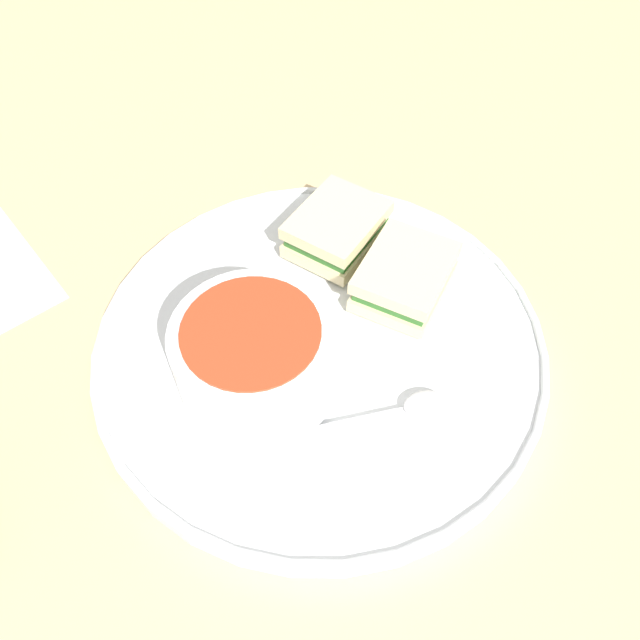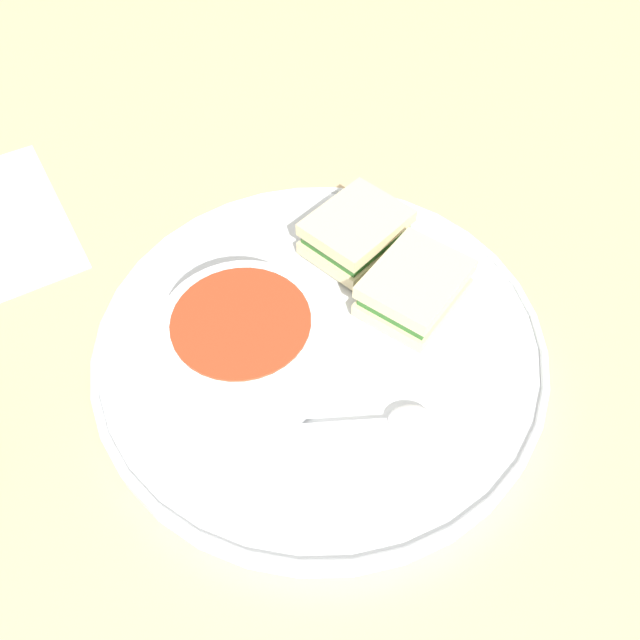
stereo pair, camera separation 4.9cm
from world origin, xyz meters
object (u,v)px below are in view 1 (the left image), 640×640
at_px(spoon, 414,407).
at_px(sandwich_half_far, 337,229).
at_px(soup_bowl, 255,360).
at_px(sandwich_half_near, 405,277).

height_order(spoon, sandwich_half_far, sandwich_half_far).
distance_m(soup_bowl, spoon, 0.12).
relative_size(soup_bowl, spoon, 1.04).
relative_size(sandwich_half_near, sandwich_half_far, 1.03).
bearing_deg(sandwich_half_near, spoon, 140.34).
bearing_deg(sandwich_half_far, sandwich_half_near, -174.38).
xyz_separation_m(soup_bowl, sandwich_half_near, (0.00, -0.15, -0.02)).
bearing_deg(soup_bowl, sandwich_half_near, -89.84).
distance_m(spoon, sandwich_half_near, 0.12).
distance_m(soup_bowl, sandwich_half_near, 0.15).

